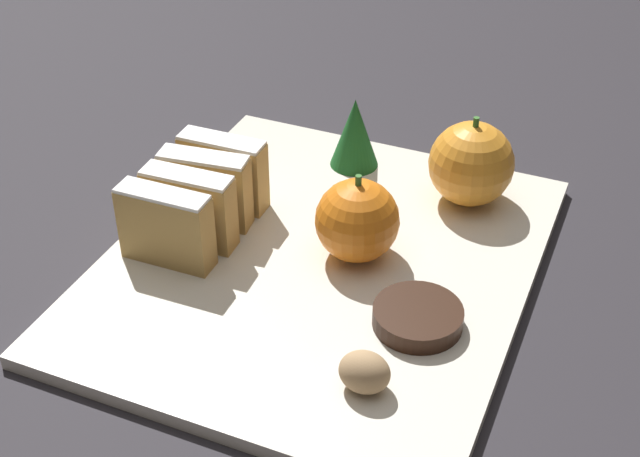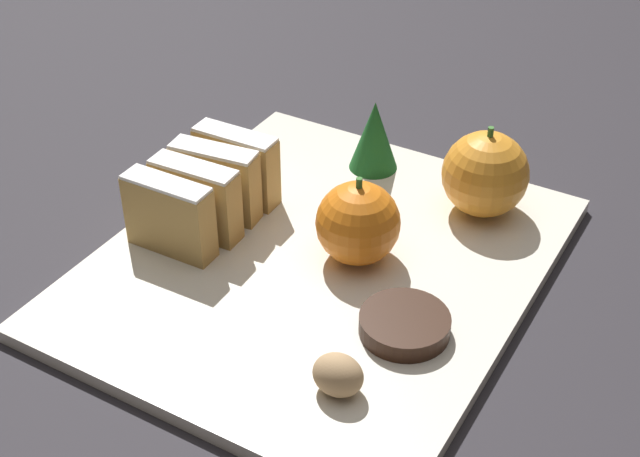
% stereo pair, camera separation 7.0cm
% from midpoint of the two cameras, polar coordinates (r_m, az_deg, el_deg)
% --- Properties ---
extents(ground_plane, '(6.00, 6.00, 0.00)m').
position_cam_midpoint_polar(ground_plane, '(0.72, 2.76, -2.80)').
color(ground_plane, '#28262B').
extents(serving_platter, '(0.33, 0.38, 0.01)m').
position_cam_midpoint_polar(serving_platter, '(0.72, 2.78, -2.42)').
color(serving_platter, silver).
rests_on(serving_platter, ground_plane).
extents(stollen_slice_front, '(0.08, 0.02, 0.06)m').
position_cam_midpoint_polar(stollen_slice_front, '(0.71, -6.88, 0.70)').
color(stollen_slice_front, tan).
rests_on(stollen_slice_front, serving_platter).
extents(stollen_slice_second, '(0.08, 0.03, 0.06)m').
position_cam_midpoint_polar(stollen_slice_second, '(0.73, -5.25, 1.78)').
color(stollen_slice_second, tan).
rests_on(stollen_slice_second, serving_platter).
extents(stollen_slice_third, '(0.08, 0.03, 0.06)m').
position_cam_midpoint_polar(stollen_slice_third, '(0.75, -4.08, 2.93)').
color(stollen_slice_third, tan).
rests_on(stollen_slice_third, serving_platter).
extents(stollen_slice_fourth, '(0.08, 0.02, 0.06)m').
position_cam_midpoint_polar(stollen_slice_fourth, '(0.77, -2.79, 3.96)').
color(stollen_slice_fourth, tan).
rests_on(stollen_slice_fourth, serving_platter).
extents(orange_near, '(0.07, 0.07, 0.08)m').
position_cam_midpoint_polar(orange_near, '(0.77, 13.10, 3.32)').
color(orange_near, orange).
rests_on(orange_near, serving_platter).
extents(orange_far, '(0.07, 0.07, 0.08)m').
position_cam_midpoint_polar(orange_far, '(0.70, 5.30, 0.24)').
color(orange_far, orange).
rests_on(orange_far, serving_platter).
extents(walnut, '(0.04, 0.03, 0.03)m').
position_cam_midpoint_polar(walnut, '(0.60, 4.55, -9.47)').
color(walnut, tan).
rests_on(walnut, serving_platter).
extents(chocolate_cookie, '(0.07, 0.07, 0.01)m').
position_cam_midpoint_polar(chocolate_cookie, '(0.65, 8.52, -6.22)').
color(chocolate_cookie, black).
rests_on(chocolate_cookie, serving_platter).
extents(evergreen_sprig, '(0.04, 0.04, 0.07)m').
position_cam_midpoint_polar(evergreen_sprig, '(0.82, 5.95, 5.87)').
color(evergreen_sprig, '#195623').
rests_on(evergreen_sprig, serving_platter).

